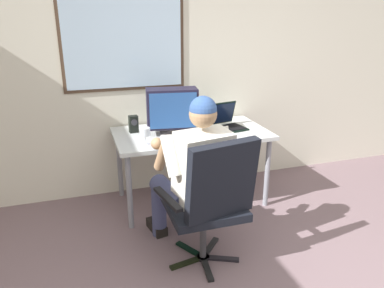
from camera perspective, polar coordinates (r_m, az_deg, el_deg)
wall_rear at (r=3.78m, az=-1.64°, el=11.88°), size 5.90×0.08×2.51m
desk at (r=3.50m, az=-0.10°, el=0.86°), size 1.43×0.76×0.71m
office_chair at (r=2.57m, az=3.08°, el=-8.13°), size 0.67×0.60×1.01m
person_seated at (r=2.75m, az=0.28°, el=-4.31°), size 0.59×0.80×1.25m
crt_monitor at (r=3.36m, az=-3.07°, el=5.41°), size 0.48×0.26×0.42m
laptop at (r=3.60m, az=5.05°, el=3.46°), size 0.37×0.36×0.24m
wine_glass at (r=3.14m, az=-7.23°, el=1.76°), size 0.09×0.09×0.14m
desk_speaker at (r=3.48m, az=-8.96°, el=3.05°), size 0.09×0.07×0.16m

